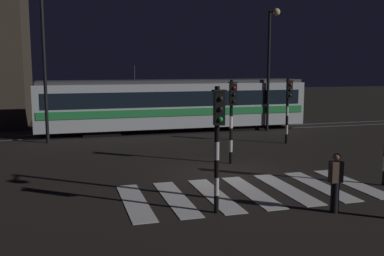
% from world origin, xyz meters
% --- Properties ---
extents(ground_plane, '(120.00, 120.00, 0.00)m').
position_xyz_m(ground_plane, '(0.00, 0.00, 0.00)').
color(ground_plane, black).
extents(rail_near, '(80.00, 0.12, 0.03)m').
position_xyz_m(rail_near, '(0.00, 10.46, 0.01)').
color(rail_near, '#59595E').
rests_on(rail_near, ground).
extents(rail_far, '(80.00, 0.12, 0.03)m').
position_xyz_m(rail_far, '(0.00, 11.89, 0.01)').
color(rail_far, '#59595E').
rests_on(rail_far, ground).
extents(crosswalk_zebra, '(8.43, 3.89, 0.02)m').
position_xyz_m(crosswalk_zebra, '(0.00, -2.62, 0.01)').
color(crosswalk_zebra, silver).
rests_on(crosswalk_zebra, ground).
extents(traffic_light_kerb_mid_left, '(0.36, 0.42, 3.58)m').
position_xyz_m(traffic_light_kerb_mid_left, '(-1.79, -4.33, 2.36)').
color(traffic_light_kerb_mid_left, black).
rests_on(traffic_light_kerb_mid_left, ground).
extents(traffic_light_median_centre, '(0.36, 0.42, 3.55)m').
position_xyz_m(traffic_light_median_centre, '(0.89, 1.48, 2.34)').
color(traffic_light_median_centre, black).
rests_on(traffic_light_median_centre, ground).
extents(traffic_light_corner_far_right, '(0.36, 0.42, 3.48)m').
position_xyz_m(traffic_light_corner_far_right, '(5.54, 5.25, 2.30)').
color(traffic_light_corner_far_right, black).
rests_on(traffic_light_corner_far_right, ground).
extents(street_lamp_trackside_left, '(0.44, 1.21, 7.86)m').
position_xyz_m(street_lamp_trackside_left, '(-6.76, 8.77, 4.93)').
color(street_lamp_trackside_left, black).
rests_on(street_lamp_trackside_left, ground).
extents(street_lamp_trackside_right, '(0.44, 1.21, 7.53)m').
position_xyz_m(street_lamp_trackside_right, '(6.55, 9.54, 4.74)').
color(street_lamp_trackside_right, black).
rests_on(street_lamp_trackside_right, ground).
extents(tram, '(16.94, 2.58, 4.15)m').
position_xyz_m(tram, '(0.83, 11.17, 1.75)').
color(tram, silver).
rests_on(tram, ground).
extents(pedestrian_waiting_at_kerb, '(0.36, 0.24, 1.71)m').
position_xyz_m(pedestrian_waiting_at_kerb, '(1.45, -5.14, 0.88)').
color(pedestrian_waiting_at_kerb, black).
rests_on(pedestrian_waiting_at_kerb, ground).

